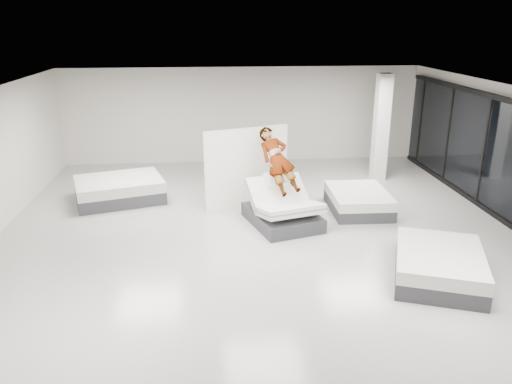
% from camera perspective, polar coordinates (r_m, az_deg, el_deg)
% --- Properties ---
extents(room, '(14.00, 14.04, 3.20)m').
position_cam_1_polar(room, '(10.35, 1.07, 1.94)').
color(room, '#B0ADA6').
rests_on(room, ground).
extents(hero_bed, '(1.88, 2.19, 1.17)m').
position_cam_1_polar(hero_bed, '(11.91, 3.06, -2.07)').
color(hero_bed, '#313136').
rests_on(hero_bed, floor).
extents(person, '(1.11, 1.77, 1.55)m').
position_cam_1_polar(person, '(11.90, 2.48, 2.37)').
color(person, slate).
rests_on(person, hero_bed).
extents(remote, '(0.09, 0.15, 0.08)m').
position_cam_1_polar(remote, '(11.76, 4.15, 0.92)').
color(remote, black).
rests_on(remote, person).
extents(divider_panel, '(2.19, 0.87, 2.08)m').
position_cam_1_polar(divider_panel, '(12.90, -1.05, 2.81)').
color(divider_panel, white).
rests_on(divider_panel, floor).
extents(flat_bed_right_far, '(1.47, 1.93, 0.52)m').
position_cam_1_polar(flat_bed_right_far, '(13.06, 11.62, -0.98)').
color(flat_bed_right_far, '#313136').
rests_on(flat_bed_right_far, floor).
extents(flat_bed_right_near, '(2.18, 2.48, 0.57)m').
position_cam_1_polar(flat_bed_right_near, '(10.06, 20.18, -7.89)').
color(flat_bed_right_near, '#313136').
rests_on(flat_bed_right_near, floor).
extents(flat_bed_left_far, '(2.62, 2.25, 0.61)m').
position_cam_1_polar(flat_bed_left_far, '(13.99, -15.34, 0.27)').
color(flat_bed_left_far, '#313136').
rests_on(flat_bed_left_far, floor).
extents(column, '(0.40, 0.40, 3.20)m').
position_cam_1_polar(column, '(15.52, 14.10, 7.14)').
color(column, silver).
rests_on(column, floor).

